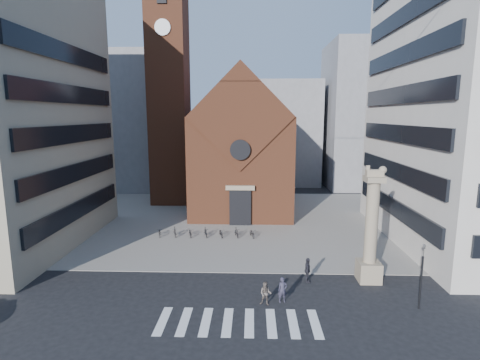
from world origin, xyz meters
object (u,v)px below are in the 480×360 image
at_px(traffic_light, 422,275).
at_px(pedestrian_2, 307,270).
at_px(lion_column, 371,236).
at_px(scooter_0, 160,232).
at_px(pedestrian_0, 283,290).
at_px(pedestrian_1, 266,294).

xyz_separation_m(traffic_light, pedestrian_2, (-6.57, 3.62, -1.36)).
distance_m(lion_column, scooter_0, 20.72).
height_order(pedestrian_0, pedestrian_2, pedestrian_2).
relative_size(lion_column, pedestrian_1, 5.53).
relative_size(lion_column, pedestrian_0, 5.09).
bearing_deg(pedestrian_2, scooter_0, 59.24).
xyz_separation_m(pedestrian_1, scooter_0, (-10.29, 13.55, -0.32)).
distance_m(pedestrian_1, pedestrian_2, 4.72).
xyz_separation_m(lion_column, pedestrian_1, (-7.78, -3.86, -2.67)).
height_order(lion_column, pedestrian_1, lion_column).
bearing_deg(traffic_light, pedestrian_0, 176.26).
relative_size(traffic_light, pedestrian_1, 2.74).
relative_size(lion_column, traffic_light, 2.02).
height_order(traffic_light, pedestrian_2, traffic_light).
distance_m(traffic_light, scooter_0, 24.36).
bearing_deg(traffic_light, pedestrian_1, 179.15).
distance_m(pedestrian_0, pedestrian_2, 3.69).
bearing_deg(pedestrian_1, lion_column, 38.33).
distance_m(lion_column, traffic_light, 4.62).
xyz_separation_m(pedestrian_0, scooter_0, (-11.42, 13.13, -0.39)).
bearing_deg(pedestrian_2, traffic_light, -112.85).
height_order(lion_column, pedestrian_2, lion_column).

